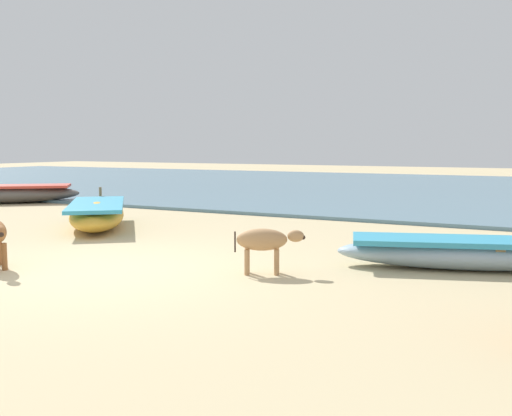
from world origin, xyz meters
TOP-DOWN VIEW (x-y plane):
  - ground at (0.00, 0.00)m, footprint 80.00×80.00m
  - sea_water at (0.00, 16.21)m, footprint 60.00×20.00m
  - fishing_boat_0 at (4.25, 2.29)m, footprint 3.61×1.89m
  - fishing_boat_5 at (-2.89, 2.99)m, footprint 2.92×3.22m
  - calf_near_tan at (1.94, 0.78)m, footprint 0.85×0.56m

SIDE VIEW (x-z plane):
  - ground at x=0.00m, z-range 0.00..0.00m
  - sea_water at x=0.00m, z-range 0.00..0.08m
  - fishing_boat_0 at x=4.25m, z-range -0.08..0.52m
  - fishing_boat_5 at x=-2.89m, z-range -0.08..0.63m
  - calf_near_tan at x=1.94m, z-range 0.13..0.71m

